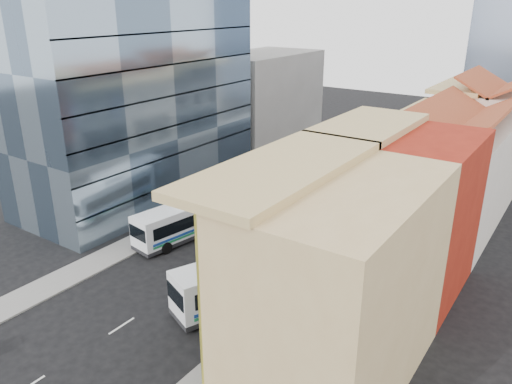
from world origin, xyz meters
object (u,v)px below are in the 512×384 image
Objects in this scene: office_tower at (131,60)px; bus_left_far at (255,209)px; shophouse_tan at (339,286)px; bus_left_near at (190,217)px; bus_right at (253,275)px.

bus_left_far is (15.00, 0.94, -13.45)m from office_tower.
bus_left_near is at bearing 154.41° from shophouse_tan.
shophouse_tan is at bearing -37.61° from bus_left_far.
office_tower reaches higher than bus_left_far.
bus_right is at bearing -50.45° from bus_left_far.
office_tower reaches higher than bus_left_near.
office_tower is at bearing -170.98° from bus_left_far.
bus_left_near is at bearing 176.36° from bus_right.
bus_left_near is at bearing -22.07° from office_tower.
bus_left_far is at bearing 3.59° from office_tower.
bus_left_far is 13.38m from bus_right.
office_tower is at bearing 167.30° from bus_left_near.
office_tower is 2.60× the size of bus_left_near.
shophouse_tan is 1.13× the size of bus_right.
shophouse_tan is 0.47× the size of office_tower.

